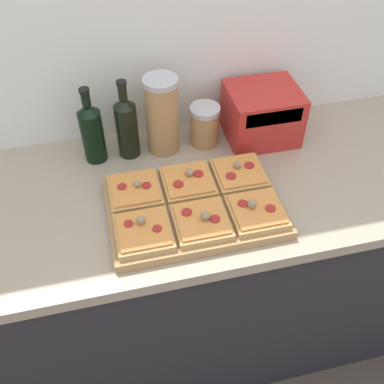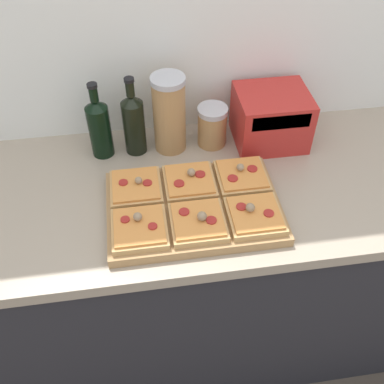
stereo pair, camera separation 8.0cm
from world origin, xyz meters
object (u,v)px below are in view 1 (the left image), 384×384
wine_bottle (127,126)px  toaster_oven (262,114)px  cutting_board (194,207)px  grain_jar_tall (162,115)px  grain_jar_short (205,125)px  olive_oil_bottle (92,132)px

wine_bottle → toaster_oven: size_ratio=1.06×
wine_bottle → cutting_board: bearing=-64.4°
grain_jar_tall → grain_jar_short: (0.14, 0.00, -0.06)m
wine_bottle → toaster_oven: wine_bottle is taller
olive_oil_bottle → toaster_oven: bearing=-1.0°
cutting_board → grain_jar_tall: (-0.03, 0.31, 0.12)m
toaster_oven → grain_jar_short: bearing=177.1°
wine_bottle → grain_jar_short: bearing=0.0°
olive_oil_bottle → wine_bottle: bearing=0.0°
olive_oil_bottle → toaster_oven: 0.57m
olive_oil_bottle → toaster_oven: (0.57, -0.01, -0.02)m
wine_bottle → toaster_oven: bearing=-1.3°
grain_jar_tall → grain_jar_short: 0.16m
olive_oil_bottle → wine_bottle: (0.11, 0.00, 0.00)m
grain_jar_tall → grain_jar_short: bearing=0.0°
olive_oil_bottle → grain_jar_short: 0.37m
toaster_oven → olive_oil_bottle: bearing=179.0°
grain_jar_short → toaster_oven: bearing=-2.9°
grain_jar_short → grain_jar_tall: bearing=180.0°
wine_bottle → grain_jar_short: size_ratio=1.93×
wine_bottle → grain_jar_short: 0.26m
cutting_board → wine_bottle: wine_bottle is taller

